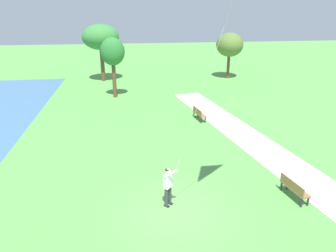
% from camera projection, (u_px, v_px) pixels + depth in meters
% --- Properties ---
extents(ground_plane, '(120.00, 120.00, 0.00)m').
position_uv_depth(ground_plane, '(174.00, 211.00, 13.00)').
color(ground_plane, '#569947').
extents(walkway_path, '(7.93, 31.93, 0.02)m').
position_uv_depth(walkway_path, '(301.00, 175.00, 15.66)').
color(walkway_path, '#B7AD99').
rests_on(walkway_path, ground).
extents(person_kite_flyer, '(0.59, 0.59, 1.83)m').
position_uv_depth(person_kite_flyer, '(168.00, 183.00, 12.98)').
color(person_kite_flyer, '#232328').
rests_on(person_kite_flyer, ground).
extents(park_bench_near_walkway, '(0.69, 1.55, 0.88)m').
position_uv_depth(park_bench_near_walkway, '(294.00, 188.00, 13.67)').
color(park_bench_near_walkway, olive).
rests_on(park_bench_near_walkway, ground).
extents(park_bench_far_walkway, '(0.69, 1.55, 0.88)m').
position_uv_depth(park_bench_far_walkway, '(199.00, 113.00, 23.02)').
color(park_bench_far_walkway, olive).
rests_on(park_bench_far_walkway, ground).
extents(tree_behind_path, '(2.92, 3.25, 5.00)m').
position_uv_depth(tree_behind_path, '(230.00, 45.00, 35.11)').
color(tree_behind_path, brown).
rests_on(tree_behind_path, ground).
extents(tree_treeline_center, '(2.09, 1.69, 5.26)m').
position_uv_depth(tree_treeline_center, '(113.00, 53.00, 27.55)').
color(tree_treeline_center, brown).
rests_on(tree_treeline_center, ground).
extents(tree_horizon_far, '(3.87, 3.69, 5.97)m').
position_uv_depth(tree_horizon_far, '(101.00, 37.00, 33.50)').
color(tree_horizon_far, brown).
rests_on(tree_horizon_far, ground).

